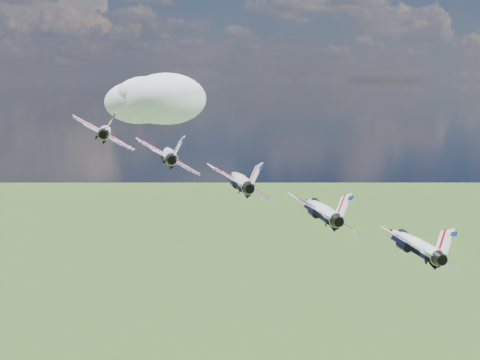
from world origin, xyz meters
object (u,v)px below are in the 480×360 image
object	(u,v)px
jet_3	(321,209)
jet_4	(413,243)
jet_0	(105,131)
jet_2	(240,180)
jet_1	(169,154)

from	to	relation	value
jet_3	jet_4	size ratio (longest dim) A/B	1.00
jet_0	jet_4	distance (m)	44.73
jet_0	jet_2	bearing A→B (deg)	-38.59
jet_2	jet_4	bearing A→B (deg)	-38.59
jet_1	jet_4	distance (m)	33.55
jet_4	jet_0	bearing A→B (deg)	141.41
jet_0	jet_3	bearing A→B (deg)	-38.59
jet_0	jet_3	size ratio (longest dim) A/B	1.00
jet_1	jet_2	xyz separation A→B (m)	(8.02, -7.32, -2.67)
jet_2	jet_4	size ratio (longest dim) A/B	1.00
jet_2	jet_4	world-z (taller)	jet_2
jet_1	jet_3	size ratio (longest dim) A/B	1.00
jet_4	jet_2	bearing A→B (deg)	141.41
jet_1	jet_4	size ratio (longest dim) A/B	1.00
jet_3	jet_4	xyz separation A→B (m)	(8.02, -7.32, -2.67)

